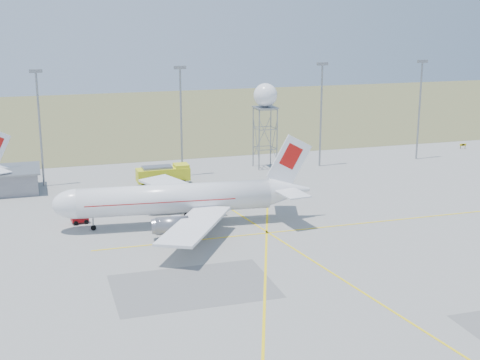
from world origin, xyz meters
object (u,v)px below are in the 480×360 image
object	(u,v)px
airliner_main	(179,199)
radar_tower	(265,121)
fire_truck	(165,176)
baggage_tug	(79,219)

from	to	relation	value
airliner_main	radar_tower	distance (m)	39.26
radar_tower	airliner_main	bearing A→B (deg)	-127.74
airliner_main	fire_truck	distance (m)	23.00
fire_truck	baggage_tug	bearing A→B (deg)	-132.62
radar_tower	baggage_tug	xyz separation A→B (m)	(-37.67, -25.66, -8.64)
fire_truck	radar_tower	bearing A→B (deg)	19.80
fire_truck	baggage_tug	distance (m)	23.94
fire_truck	baggage_tug	size ratio (longest dim) A/B	3.61
radar_tower	baggage_tug	bearing A→B (deg)	-145.73
baggage_tug	fire_truck	bearing A→B (deg)	38.84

